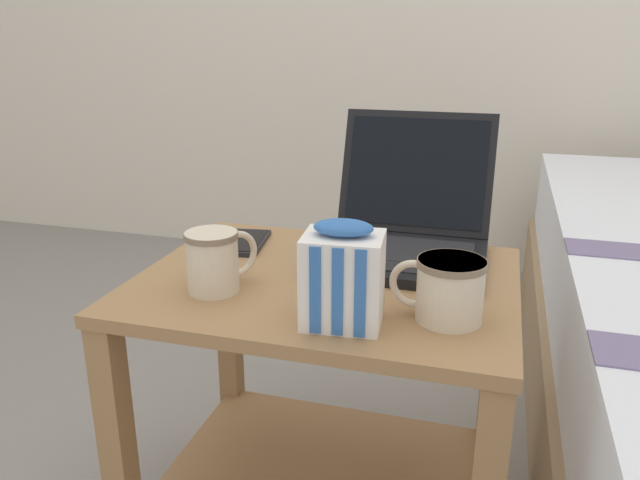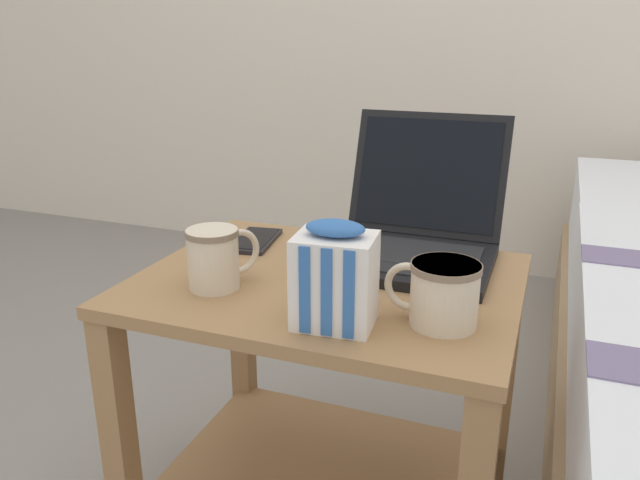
{
  "view_description": "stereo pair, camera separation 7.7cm",
  "coord_description": "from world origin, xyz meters",
  "px_view_note": "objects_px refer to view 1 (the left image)",
  "views": [
    {
      "loc": [
        0.27,
        -0.95,
        0.95
      ],
      "look_at": [
        0.0,
        -0.04,
        0.63
      ],
      "focal_mm": 35.0,
      "sensor_mm": 36.0,
      "label": 1
    },
    {
      "loc": [
        0.34,
        -0.92,
        0.95
      ],
      "look_at": [
        0.0,
        -0.04,
        0.63
      ],
      "focal_mm": 35.0,
      "sensor_mm": 36.0,
      "label": 2
    }
  ],
  "objects_px": {
    "mug_front_left": "(448,286)",
    "mug_front_right": "(214,258)",
    "snack_bag": "(343,277)",
    "laptop": "(406,228)",
    "cell_phone": "(245,242)"
  },
  "relations": [
    {
      "from": "snack_bag",
      "to": "laptop",
      "type": "bearing_deg",
      "value": 83.02
    },
    {
      "from": "laptop",
      "to": "cell_phone",
      "type": "xyz_separation_m",
      "value": [
        -0.31,
        -0.04,
        -0.04
      ]
    },
    {
      "from": "mug_front_left",
      "to": "mug_front_right",
      "type": "bearing_deg",
      "value": 179.31
    },
    {
      "from": "mug_front_right",
      "to": "laptop",
      "type": "bearing_deg",
      "value": 44.77
    },
    {
      "from": "laptop",
      "to": "cell_phone",
      "type": "distance_m",
      "value": 0.31
    },
    {
      "from": "mug_front_left",
      "to": "mug_front_right",
      "type": "xyz_separation_m",
      "value": [
        -0.37,
        0.0,
        0.0
      ]
    },
    {
      "from": "mug_front_left",
      "to": "cell_phone",
      "type": "bearing_deg",
      "value": 150.96
    },
    {
      "from": "mug_front_left",
      "to": "mug_front_right",
      "type": "height_order",
      "value": "mug_front_right"
    },
    {
      "from": "mug_front_right",
      "to": "snack_bag",
      "type": "distance_m",
      "value": 0.23
    },
    {
      "from": "laptop",
      "to": "mug_front_right",
      "type": "relative_size",
      "value": 2.84
    },
    {
      "from": "mug_front_left",
      "to": "cell_phone",
      "type": "relative_size",
      "value": 0.9
    },
    {
      "from": "laptop",
      "to": "snack_bag",
      "type": "xyz_separation_m",
      "value": [
        -0.04,
        -0.32,
        0.02
      ]
    },
    {
      "from": "snack_bag",
      "to": "mug_front_left",
      "type": "bearing_deg",
      "value": 20.91
    },
    {
      "from": "laptop",
      "to": "cell_phone",
      "type": "height_order",
      "value": "laptop"
    },
    {
      "from": "snack_bag",
      "to": "cell_phone",
      "type": "xyz_separation_m",
      "value": [
        -0.27,
        0.28,
        -0.07
      ]
    }
  ]
}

